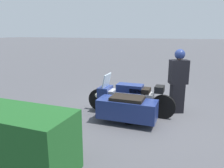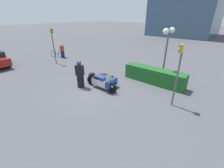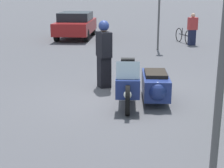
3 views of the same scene
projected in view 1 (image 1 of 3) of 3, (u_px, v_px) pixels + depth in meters
name	position (u px, v px, depth m)	size (l,w,h in m)	color
ground_plane	(143.00, 114.00, 6.46)	(160.00, 160.00, 0.00)	#4C4C51
police_motorcycle	(125.00, 103.00, 6.03)	(2.62, 1.29, 1.17)	black
officer_rider	(178.00, 80.00, 6.44)	(0.60, 0.50, 1.90)	black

